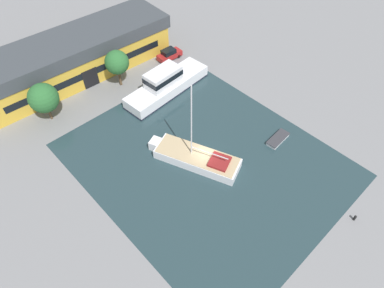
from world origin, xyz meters
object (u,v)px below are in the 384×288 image
quay_tree_by_water (43,98)px  motor_cruiser (166,84)px  parked_car (169,54)px  small_dinghy (278,139)px  sailboat_moored (196,158)px  warehouse_building (75,56)px  quay_tree_near_building (117,62)px

quay_tree_by_water → motor_cruiser: size_ratio=0.40×
parked_car → small_dinghy: (-1.78, -23.63, -0.63)m
parked_car → sailboat_moored: (-12.00, -18.85, -0.14)m
small_dinghy → quay_tree_by_water: bearing=-145.0°
parked_car → motor_cruiser: (-5.94, -6.16, 0.59)m
quay_tree_by_water → motor_cruiser: (15.29, -6.55, -2.22)m
warehouse_building → sailboat_moored: size_ratio=2.64×
warehouse_building → small_dinghy: size_ratio=8.47×
parked_car → small_dinghy: 23.70m
sailboat_moored → small_dinghy: bearing=-47.2°
sailboat_moored → quay_tree_near_building: bearing=61.4°
quay_tree_near_building → motor_cruiser: quay_tree_near_building is taller
quay_tree_near_building → small_dinghy: 25.20m
quay_tree_by_water → small_dinghy: bearing=-51.0°
quay_tree_by_water → warehouse_building: bearing=37.9°
quay_tree_near_building → quay_tree_by_water: bearing=177.7°
sailboat_moored → motor_cruiser: 14.08m
quay_tree_near_building → motor_cruiser: bearing=-57.2°
parked_car → sailboat_moored: 22.35m
small_dinghy → parked_car: bearing=171.7°
quay_tree_by_water → sailboat_moored: 21.54m
quay_tree_near_building → small_dinghy: quay_tree_near_building is taller
quay_tree_by_water → motor_cruiser: bearing=-23.2°
quay_tree_by_water → parked_car: 21.42m
sailboat_moored → motor_cruiser: size_ratio=0.81×
quay_tree_near_building → quay_tree_by_water: 11.37m
warehouse_building → quay_tree_by_water: bearing=-139.4°
quay_tree_near_building → parked_car: bearing=0.4°
quay_tree_near_building → sailboat_moored: size_ratio=0.50×
quay_tree_by_water → parked_car: size_ratio=1.34×
sailboat_moored → motor_cruiser: bearing=42.3°
sailboat_moored → small_dinghy: 11.29m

